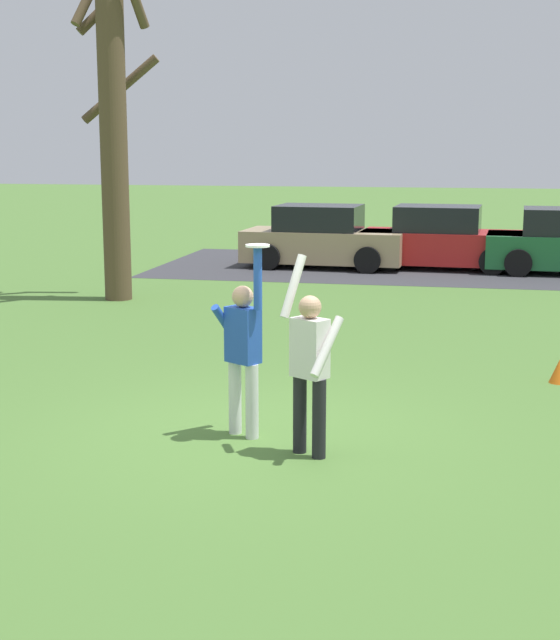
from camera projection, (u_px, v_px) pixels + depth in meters
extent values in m
plane|color=#4C7533|center=(255.00, 433.00, 10.27)|extent=(120.00, 120.00, 0.00)
cylinder|color=silver|center=(235.00, 397.00, 10.19)|extent=(0.14, 0.14, 0.82)
cylinder|color=silver|center=(252.00, 401.00, 10.02)|extent=(0.14, 0.14, 0.82)
cube|color=#234CB2|center=(243.00, 335.00, 9.97)|extent=(0.42, 0.38, 0.60)
sphere|color=tan|center=(243.00, 297.00, 9.89)|extent=(0.23, 0.23, 0.23)
cylinder|color=#234CB2|center=(228.00, 328.00, 10.11)|extent=(0.30, 0.44, 0.59)
cylinder|color=#234CB2|center=(258.00, 278.00, 9.70)|extent=(0.09, 0.09, 0.66)
cylinder|color=black|center=(319.00, 419.00, 9.38)|extent=(0.14, 0.14, 0.82)
cylinder|color=black|center=(300.00, 414.00, 9.55)|extent=(0.14, 0.14, 0.82)
cube|color=silver|center=(310.00, 348.00, 9.34)|extent=(0.42, 0.38, 0.60)
sphere|color=tan|center=(310.00, 307.00, 9.26)|extent=(0.23, 0.23, 0.23)
cylinder|color=silver|center=(327.00, 346.00, 9.18)|extent=(0.30, 0.44, 0.59)
cylinder|color=silver|center=(293.00, 286.00, 9.38)|extent=(0.23, 0.32, 0.65)
cylinder|color=white|center=(258.00, 246.00, 9.64)|extent=(0.25, 0.25, 0.02)
cube|color=tan|center=(324.00, 246.00, 24.01)|extent=(4.19, 2.01, 0.80)
cube|color=black|center=(319.00, 218.00, 23.92)|extent=(2.18, 1.75, 0.64)
cylinder|color=black|center=(379.00, 252.00, 24.61)|extent=(0.67, 0.25, 0.66)
cylinder|color=black|center=(368.00, 260.00, 22.88)|extent=(0.67, 0.25, 0.66)
cylinder|color=black|center=(285.00, 249.00, 25.23)|extent=(0.67, 0.25, 0.66)
cylinder|color=black|center=(268.00, 257.00, 23.50)|extent=(0.67, 0.25, 0.66)
cube|color=red|center=(443.00, 247.00, 23.76)|extent=(4.19, 2.01, 0.80)
cube|color=black|center=(438.00, 218.00, 23.66)|extent=(2.18, 1.75, 0.64)
cylinder|color=black|center=(495.00, 253.00, 24.35)|extent=(0.67, 0.25, 0.66)
cylinder|color=black|center=(493.00, 261.00, 22.62)|extent=(0.67, 0.25, 0.66)
cylinder|color=black|center=(398.00, 250.00, 24.98)|extent=(0.67, 0.25, 0.66)
cylinder|color=black|center=(388.00, 258.00, 23.24)|extent=(0.67, 0.25, 0.66)
cylinder|color=black|center=(519.00, 254.00, 24.04)|extent=(0.67, 0.25, 0.66)
cylinder|color=black|center=(518.00, 263.00, 22.31)|extent=(0.67, 0.25, 0.66)
cube|color=#38383D|center=(452.00, 269.00, 23.77)|extent=(15.01, 6.40, 0.01)
cylinder|color=brown|center=(114.00, 149.00, 18.57)|extent=(0.55, 0.55, 6.06)
cylinder|color=brown|center=(106.00, 5.00, 18.56)|extent=(1.17, 0.74, 1.20)
cylinder|color=brown|center=(120.00, 89.00, 19.09)|extent=(1.65, 0.44, 1.39)
cone|color=orange|center=(559.00, 371.00, 12.40)|extent=(0.26, 0.26, 0.32)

